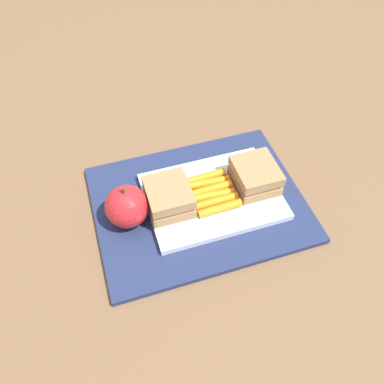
# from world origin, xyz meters

# --- Properties ---
(ground_plane) EXTENTS (2.40, 2.40, 0.00)m
(ground_plane) POSITION_xyz_m (0.00, 0.00, 0.00)
(ground_plane) COLOR brown
(lunchbag_mat) EXTENTS (0.36, 0.28, 0.01)m
(lunchbag_mat) POSITION_xyz_m (0.00, 0.00, 0.01)
(lunchbag_mat) COLOR navy
(lunchbag_mat) RESTS_ON ground_plane
(food_tray) EXTENTS (0.23, 0.17, 0.01)m
(food_tray) POSITION_xyz_m (-0.03, 0.00, 0.02)
(food_tray) COLOR white
(food_tray) RESTS_ON lunchbag_mat
(sandwich_half_left) EXTENTS (0.07, 0.08, 0.04)m
(sandwich_half_left) POSITION_xyz_m (-0.10, 0.00, 0.04)
(sandwich_half_left) COLOR #9E7A4C
(sandwich_half_left) RESTS_ON food_tray
(sandwich_half_right) EXTENTS (0.07, 0.08, 0.04)m
(sandwich_half_right) POSITION_xyz_m (0.05, 0.00, 0.04)
(sandwich_half_right) COLOR #9E7A4C
(sandwich_half_right) RESTS_ON food_tray
(carrot_sticks_bundle) EXTENTS (0.08, 0.09, 0.02)m
(carrot_sticks_bundle) POSITION_xyz_m (-0.02, 0.00, 0.03)
(carrot_sticks_bundle) COLOR orange
(carrot_sticks_bundle) RESTS_ON food_tray
(apple) EXTENTS (0.07, 0.07, 0.08)m
(apple) POSITION_xyz_m (0.12, 0.00, 0.05)
(apple) COLOR red
(apple) RESTS_ON lunchbag_mat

